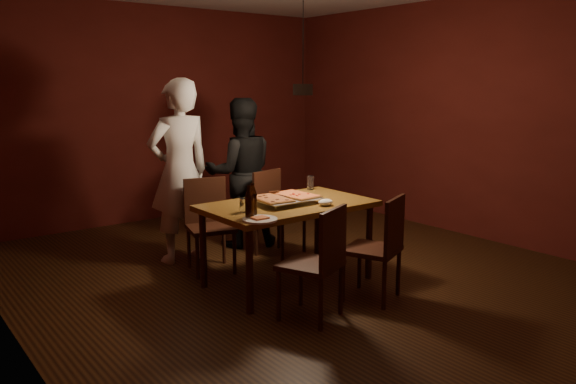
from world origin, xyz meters
TOP-DOWN VIEW (x-y plane):
  - room_shell at (0.00, 0.00)m, footprint 6.00×6.00m
  - dining_table at (-0.24, -0.09)m, footprint 1.50×0.90m
  - chair_far_left at (-0.61, 0.71)m, footprint 0.52×0.52m
  - chair_far_right at (0.20, 0.71)m, footprint 0.50×0.50m
  - chair_near_left at (-0.55, -0.89)m, footprint 0.55×0.55m
  - chair_near_right at (0.12, -0.90)m, footprint 0.55×0.55m
  - pizza_tray at (-0.26, -0.07)m, footprint 0.57×0.48m
  - pizza_meat at (-0.41, -0.06)m, footprint 0.29×0.43m
  - pizza_cheese at (-0.13, -0.06)m, footprint 0.29×0.44m
  - spatula at (-0.25, -0.04)m, footprint 0.12×0.25m
  - beer_bottle_a at (-0.85, -0.38)m, footprint 0.07×0.07m
  - beer_bottle_b at (-0.78, -0.32)m, footprint 0.07×0.07m
  - water_glass_left at (-0.75, -0.14)m, footprint 0.07×0.07m
  - water_glass_right at (0.33, 0.28)m, footprint 0.07×0.07m
  - plate_slice at (-0.81, -0.47)m, footprint 0.28×0.28m
  - napkin at (-0.04, -0.38)m, footprint 0.14×0.11m
  - diner_white at (-0.69, 1.12)m, footprint 0.69×0.47m
  - diner_dark at (0.10, 1.21)m, footprint 0.98×0.88m
  - pendant_lamp at (0.00, 0.00)m, footprint 0.18×0.18m

SIDE VIEW (x-z plane):
  - chair_far_left at x=-0.61m, z-range 0.29..0.78m
  - chair_far_right at x=0.20m, z-range 0.29..0.78m
  - chair_near_left at x=-0.55m, z-range 0.29..0.78m
  - chair_near_right at x=0.12m, z-range 0.29..0.78m
  - dining_table at x=-0.24m, z-range 0.30..1.05m
  - plate_slice at x=-0.81m, z-range 0.75..0.77m
  - pizza_tray at x=-0.26m, z-range 0.75..0.80m
  - napkin at x=-0.04m, z-range 0.75..0.81m
  - water_glass_left at x=-0.75m, z-range 0.75..0.86m
  - pizza_meat at x=-0.41m, z-range 0.80..0.82m
  - pizza_cheese at x=-0.13m, z-range 0.80..0.82m
  - spatula at x=-0.25m, z-range 0.79..0.83m
  - water_glass_right at x=0.33m, z-range 0.75..0.89m
  - diner_dark at x=0.10m, z-range 0.00..1.65m
  - beer_bottle_a at x=-0.85m, z-range 0.75..1.02m
  - beer_bottle_b at x=-0.78m, z-range 0.75..1.02m
  - diner_white at x=-0.69m, z-range 0.00..1.86m
  - room_shell at x=0.00m, z-range -1.60..4.40m
  - pendant_lamp at x=0.00m, z-range 1.21..2.31m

